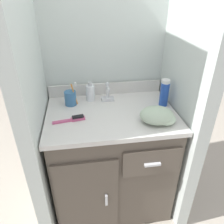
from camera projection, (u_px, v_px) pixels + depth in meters
ground_plane at (111, 197)px, 1.85m from camera, size 6.00×6.00×0.00m
wall_back at (104, 57)px, 1.60m from camera, size 1.03×0.08×2.20m
wall_left at (29, 77)px, 1.24m from camera, size 0.08×0.68×2.20m
wall_right at (186, 69)px, 1.36m from camera, size 0.08×0.68×2.20m
vanity at (111, 158)px, 1.63m from camera, size 0.85×0.61×0.83m
backsplash at (106, 89)px, 1.66m from camera, size 0.85×0.02×0.09m
sink_faucet at (108, 94)px, 1.57m from camera, size 0.09×0.09×0.14m
toothbrush_cup at (71, 98)px, 1.51m from camera, size 0.09×0.08×0.17m
soap_dispenser at (90, 92)px, 1.56m from camera, size 0.06×0.06×0.15m
shaving_cream_can at (164, 93)px, 1.48m from camera, size 0.06×0.06×0.19m
hairbrush at (73, 119)px, 1.35m from camera, size 0.20×0.06×0.03m
hand_towel at (159, 116)px, 1.32m from camera, size 0.21×0.18×0.09m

